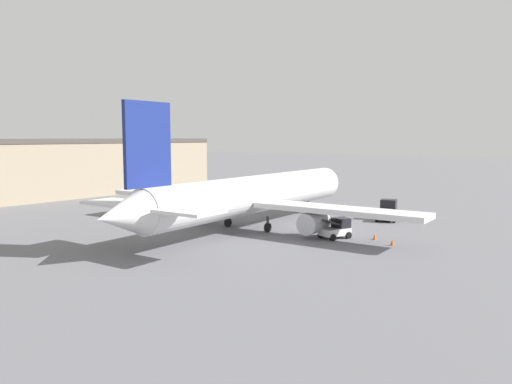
# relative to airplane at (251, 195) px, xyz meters

# --- Properties ---
(ground_plane) EXTENTS (400.00, 400.00, 0.00)m
(ground_plane) POSITION_rel_airplane_xyz_m (0.99, 0.07, -3.49)
(ground_plane) COLOR slate
(terminal_building) EXTENTS (63.28, 11.98, 9.19)m
(terminal_building) POSITION_rel_airplane_xyz_m (-0.67, 42.24, 1.11)
(terminal_building) COLOR gray
(terminal_building) RESTS_ON ground_plane
(airplane) EXTENTS (39.17, 36.87, 12.24)m
(airplane) POSITION_rel_airplane_xyz_m (0.00, 0.00, 0.00)
(airplane) COLOR silver
(airplane) RESTS_ON ground_plane
(ground_crew_worker) EXTENTS (0.40, 0.40, 1.83)m
(ground_crew_worker) POSITION_rel_airplane_xyz_m (11.30, -4.75, -2.51)
(ground_crew_worker) COLOR #1E2338
(ground_crew_worker) RESTS_ON ground_plane
(baggage_tug) EXTENTS (3.80, 2.90, 2.32)m
(baggage_tug) POSITION_rel_airplane_xyz_m (13.80, -8.94, -2.44)
(baggage_tug) COLOR #2D2D33
(baggage_tug) RESTS_ON ground_plane
(belt_loader_truck) EXTENTS (3.17, 2.66, 1.89)m
(belt_loader_truck) POSITION_rel_airplane_xyz_m (1.27, -9.40, -2.59)
(belt_loader_truck) COLOR silver
(belt_loader_truck) RESTS_ON ground_plane
(safety_cone_near) EXTENTS (0.36, 0.36, 0.55)m
(safety_cone_near) POSITION_rel_airplane_xyz_m (2.77, -12.57, -3.21)
(safety_cone_near) COLOR #EF590F
(safety_cone_near) RESTS_ON ground_plane
(safety_cone_far) EXTENTS (0.36, 0.36, 0.55)m
(safety_cone_far) POSITION_rel_airplane_xyz_m (1.41, -14.88, -3.21)
(safety_cone_far) COLOR #EF590F
(safety_cone_far) RESTS_ON ground_plane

